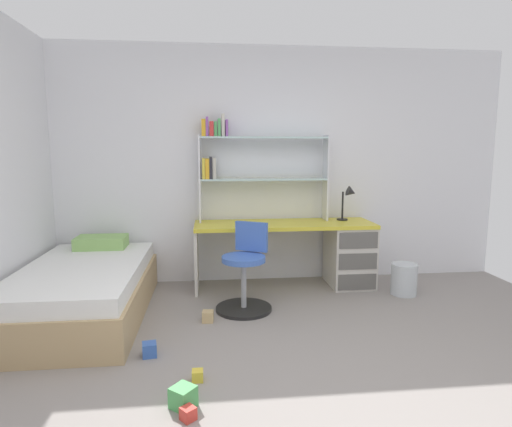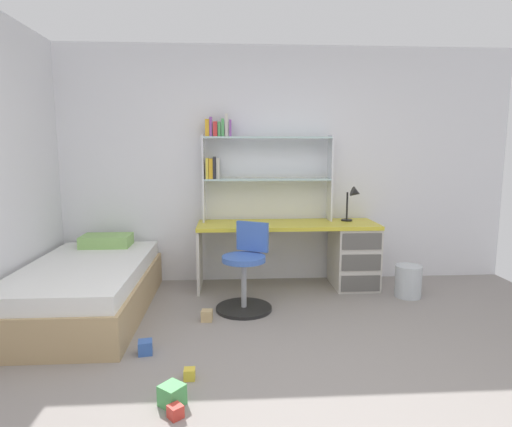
% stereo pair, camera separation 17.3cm
% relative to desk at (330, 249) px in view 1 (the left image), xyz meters
% --- Properties ---
extents(ground_plane, '(5.51, 5.94, 0.02)m').
position_rel_desk_xyz_m(ground_plane, '(-0.71, -2.16, -0.41)').
color(ground_plane, gray).
extents(room_shell, '(5.51, 5.94, 2.60)m').
position_rel_desk_xyz_m(room_shell, '(-1.89, -0.95, 0.90)').
color(room_shell, silver).
rests_on(room_shell, ground_plane).
extents(desk, '(1.91, 0.58, 0.70)m').
position_rel_desk_xyz_m(desk, '(0.00, 0.00, 0.00)').
color(desk, gold).
rests_on(desk, ground_plane).
extents(bookshelf_hutch, '(1.40, 0.22, 1.15)m').
position_rel_desk_xyz_m(bookshelf_hutch, '(-0.90, 0.17, 0.97)').
color(bookshelf_hutch, silver).
rests_on(bookshelf_hutch, desk).
extents(desk_lamp, '(0.20, 0.17, 0.38)m').
position_rel_desk_xyz_m(desk_lamp, '(0.22, 0.07, 0.56)').
color(desk_lamp, black).
rests_on(desk_lamp, desk).
extents(swivel_chair, '(0.52, 0.52, 0.80)m').
position_rel_desk_xyz_m(swivel_chair, '(-0.98, -0.62, -0.08)').
color(swivel_chair, black).
rests_on(swivel_chair, ground_plane).
extents(bed_platform, '(1.05, 1.89, 0.59)m').
position_rel_desk_xyz_m(bed_platform, '(-2.42, -0.64, -0.17)').
color(bed_platform, tan).
rests_on(bed_platform, ground_plane).
extents(waste_bin, '(0.26, 0.26, 0.32)m').
position_rel_desk_xyz_m(waste_bin, '(0.68, -0.39, -0.24)').
color(waste_bin, silver).
rests_on(waste_bin, ground_plane).
extents(toy_block_green_0, '(0.18, 0.18, 0.12)m').
position_rel_desk_xyz_m(toy_block_green_0, '(-1.46, -2.13, -0.34)').
color(toy_block_green_0, '#479E51').
rests_on(toy_block_green_0, ground_plane).
extents(toy_block_yellow_1, '(0.07, 0.07, 0.07)m').
position_rel_desk_xyz_m(toy_block_yellow_1, '(-1.39, -1.85, -0.37)').
color(toy_block_yellow_1, gold).
rests_on(toy_block_yellow_1, ground_plane).
extents(toy_block_natural_2, '(0.10, 0.10, 0.09)m').
position_rel_desk_xyz_m(toy_block_natural_2, '(-1.33, -0.89, -0.36)').
color(toy_block_natural_2, tan).
rests_on(toy_block_natural_2, ground_plane).
extents(toy_block_blue_3, '(0.11, 0.11, 0.10)m').
position_rel_desk_xyz_m(toy_block_blue_3, '(-1.74, -1.48, -0.35)').
color(toy_block_blue_3, '#3860B7').
rests_on(toy_block_blue_3, ground_plane).
extents(toy_block_red_4, '(0.10, 0.10, 0.07)m').
position_rel_desk_xyz_m(toy_block_red_4, '(-1.43, -2.26, -0.37)').
color(toy_block_red_4, red).
rests_on(toy_block_red_4, ground_plane).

